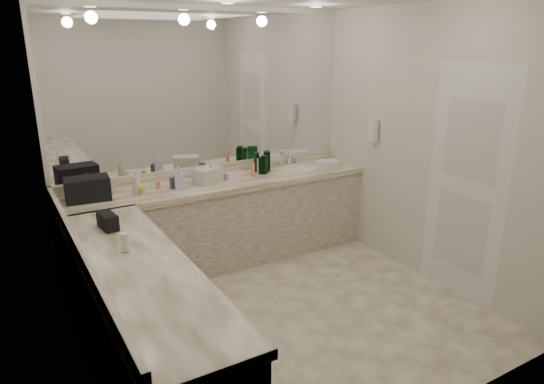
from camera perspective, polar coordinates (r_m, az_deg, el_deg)
floor at (r=4.36m, az=1.28°, el=-13.95°), size 3.20×3.20×0.00m
wall_back at (r=5.15m, az=-7.51°, el=6.43°), size 3.20×0.02×2.60m
wall_left at (r=3.32m, az=-22.73°, el=-0.91°), size 0.02×3.00×2.60m
wall_right at (r=4.86m, az=17.69°, el=5.12°), size 0.02×3.00×2.60m
vanity_back_base at (r=5.12m, az=-5.79°, el=-3.81°), size 3.20×0.60×0.84m
vanity_back_top at (r=4.97m, az=-5.90°, el=0.99°), size 3.20×0.64×0.06m
vanity_left_base at (r=3.46m, az=-15.13°, el=-15.47°), size 0.60×2.40×0.84m
vanity_left_top at (r=3.25m, az=-15.59°, el=-8.72°), size 0.64×2.42×0.06m
backsplash_back at (r=5.21m, az=-7.28°, el=2.61°), size 3.20×0.04×0.10m
backsplash_left at (r=3.44m, az=-21.73°, el=-6.40°), size 0.04×3.00×0.10m
mirror_back at (r=5.07m, az=-7.67°, el=11.68°), size 3.12×0.01×1.55m
mirror_left at (r=3.22m, az=-23.51°, el=7.19°), size 0.01×2.92×1.55m
sink at (r=5.42m, az=3.19°, el=2.72°), size 0.44×0.44×0.03m
faucet at (r=5.57m, az=2.01°, el=3.93°), size 0.24×0.16×0.14m
wall_phone at (r=5.31m, az=11.80°, el=7.09°), size 0.06×0.10×0.24m
door at (r=4.60m, az=21.87°, el=0.80°), size 0.02×0.82×2.10m
black_toiletry_bag at (r=4.61m, az=-20.91°, el=0.40°), size 0.40×0.27×0.22m
black_bag_spill at (r=3.88m, az=-18.77°, el=-3.24°), size 0.13×0.23×0.12m
cream_cosmetic_case at (r=4.88m, az=-7.54°, el=1.97°), size 0.32×0.26×0.16m
hand_towel at (r=5.64m, az=6.57°, el=3.50°), size 0.29×0.22×0.04m
lotion_left at (r=3.43m, az=-16.98°, el=-5.75°), size 0.05×0.05×0.13m
soap_bottle_a at (r=4.68m, az=-15.65°, el=1.16°), size 0.11×0.11×0.22m
soap_bottle_b at (r=4.73m, az=-10.88°, el=1.67°), size 0.10×0.11×0.22m
soap_bottle_c at (r=4.91m, az=-7.18°, el=2.19°), size 0.16×0.16×0.18m
green_bottle_0 at (r=5.18m, az=-0.91°, el=3.23°), size 0.07×0.07×0.20m
green_bottle_1 at (r=5.28m, az=-0.55°, el=3.53°), size 0.06×0.06×0.20m
green_bottle_2 at (r=5.28m, az=-1.83°, el=3.56°), size 0.07×0.07×0.21m
green_bottle_3 at (r=5.34m, az=-0.60°, el=3.75°), size 0.07×0.07×0.21m
green_bottle_4 at (r=5.18m, az=-1.24°, el=3.15°), size 0.07×0.07×0.19m
amenity_bottle_0 at (r=5.09m, az=-2.26°, el=2.63°), size 0.04×0.04×0.14m
amenity_bottle_1 at (r=4.73m, az=-20.42°, el=0.37°), size 0.05×0.05×0.14m
amenity_bottle_2 at (r=4.79m, az=-13.23°, el=0.79°), size 0.05×0.05×0.07m
amenity_bottle_3 at (r=4.98m, az=-5.53°, el=1.78°), size 0.05×0.05×0.07m
amenity_bottle_4 at (r=4.98m, az=-6.55°, el=1.92°), size 0.06×0.06×0.09m
amenity_bottle_5 at (r=4.73m, az=-18.40°, el=0.42°), size 0.06×0.06×0.11m
amenity_bottle_6 at (r=5.26m, az=-1.54°, el=3.17°), size 0.05×0.05×0.15m
amenity_bottle_7 at (r=4.76m, az=-11.73°, el=1.04°), size 0.04×0.04×0.11m
amenity_bottle_8 at (r=4.67m, az=-14.97°, el=0.22°), size 0.06×0.06×0.07m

